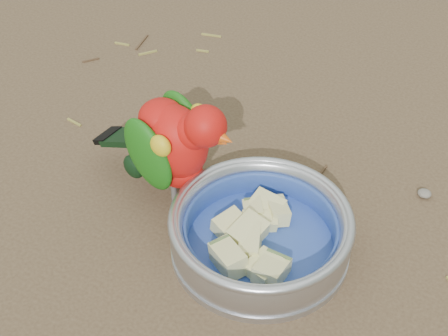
% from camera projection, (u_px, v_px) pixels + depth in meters
% --- Properties ---
extents(ground, '(60.00, 60.00, 0.00)m').
position_uv_depth(ground, '(257.00, 259.00, 0.85)').
color(ground, brown).
extents(food_bowl, '(0.22, 0.22, 0.02)m').
position_uv_depth(food_bowl, '(260.00, 246.00, 0.86)').
color(food_bowl, '#B2B2BA').
rests_on(food_bowl, ground).
extents(bowl_wall, '(0.22, 0.22, 0.04)m').
position_uv_depth(bowl_wall, '(261.00, 230.00, 0.84)').
color(bowl_wall, '#B2B2BA').
rests_on(bowl_wall, food_bowl).
extents(fruit_wedges, '(0.13, 0.13, 0.03)m').
position_uv_depth(fruit_wedges, '(261.00, 234.00, 0.84)').
color(fruit_wedges, beige).
rests_on(fruit_wedges, food_bowl).
extents(lory_parrot, '(0.22, 0.13, 0.17)m').
position_uv_depth(lory_parrot, '(175.00, 150.00, 0.88)').
color(lory_parrot, red).
rests_on(lory_parrot, ground).
extents(ground_debris, '(0.90, 0.80, 0.01)m').
position_uv_depth(ground_debris, '(290.00, 210.00, 0.91)').
color(ground_debris, olive).
rests_on(ground_debris, ground).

